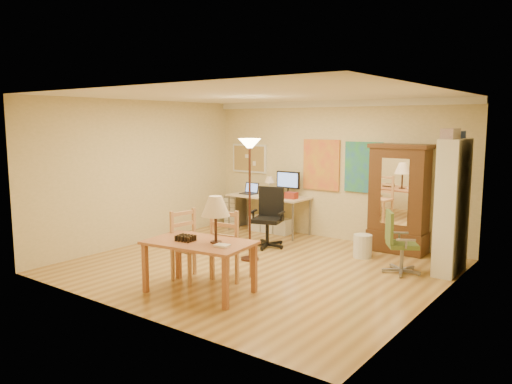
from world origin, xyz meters
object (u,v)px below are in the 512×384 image
Objects in this scene: office_chair_black at (268,231)px; office_chair_green at (399,256)px; armoire at (399,206)px; bookshelf at (452,207)px; computer_desk at (271,210)px; dining_table at (205,232)px.

office_chair_green is (2.56, -0.13, -0.04)m from office_chair_black.
bookshelf is at bearing -33.66° from armoire.
computer_desk is 1.56× the size of office_chair_black.
dining_table is 2.75m from office_chair_black.
dining_table is 0.89× the size of computer_desk.
dining_table is 3.07m from office_chair_green.
bookshelf reaches higher than office_chair_black.
office_chair_black is at bearing -152.36° from armoire.
dining_table reaches higher than computer_desk.
dining_table reaches higher than office_chair_green.
armoire is at bearing 146.34° from bookshelf.
office_chair_green is at bearing 54.29° from dining_table.
dining_table is at bearing -109.05° from armoire.
bookshelf is (3.80, -0.65, 0.54)m from computer_desk.
office_chair_black is 2.56m from office_chair_green.
armoire is at bearing 70.95° from dining_table.
computer_desk is 2.72m from armoire.
office_chair_black reaches higher than office_chair_green.
dining_table is at bearing -129.00° from bookshelf.
office_chair_black is at bearing 107.23° from dining_table.
dining_table is 3.87m from armoire.
dining_table is 0.79× the size of armoire.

